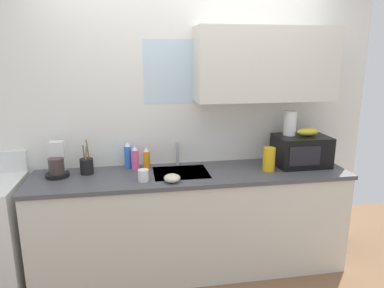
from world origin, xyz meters
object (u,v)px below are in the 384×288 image
at_px(banana_bunch, 308,132).
at_px(mug_white, 143,175).
at_px(microwave, 301,151).
at_px(dish_soap_bottle_blue, 128,156).
at_px(paper_towel_roll, 290,123).
at_px(dish_soap_bottle_pink, 135,159).
at_px(small_bowl, 172,178).
at_px(dish_soap_bottle_orange, 147,159).
at_px(coffee_maker, 57,163).
at_px(utensil_crock, 87,166).
at_px(cereal_canister, 269,159).

height_order(banana_bunch, mug_white, banana_bunch).
relative_size(microwave, dish_soap_bottle_blue, 1.98).
height_order(banana_bunch, paper_towel_roll, paper_towel_roll).
height_order(banana_bunch, dish_soap_bottle_pink, banana_bunch).
distance_m(mug_white, small_bowl, 0.23).
bearing_deg(banana_bunch, dish_soap_bottle_orange, 175.95).
xyz_separation_m(banana_bunch, small_bowl, (-1.24, -0.25, -0.27)).
xyz_separation_m(banana_bunch, coffee_maker, (-2.15, 0.06, -0.20)).
relative_size(paper_towel_roll, utensil_crock, 0.75).
bearing_deg(microwave, small_bowl, -168.24).
xyz_separation_m(dish_soap_bottle_pink, cereal_canister, (1.13, -0.22, 0.00)).
distance_m(cereal_canister, small_bowl, 0.87).
bearing_deg(mug_white, coffee_maker, 160.20).
xyz_separation_m(microwave, paper_towel_roll, (-0.10, 0.05, 0.24)).
xyz_separation_m(paper_towel_roll, small_bowl, (-1.09, -0.30, -0.35)).
bearing_deg(dish_soap_bottle_orange, dish_soap_bottle_blue, 156.55).
height_order(utensil_crock, small_bowl, utensil_crock).
distance_m(banana_bunch, cereal_canister, 0.45).
height_order(mug_white, utensil_crock, utensil_crock).
height_order(paper_towel_roll, utensil_crock, paper_towel_roll).
distance_m(banana_bunch, small_bowl, 1.30).
bearing_deg(banana_bunch, microwave, -178.23).
relative_size(dish_soap_bottle_orange, dish_soap_bottle_pink, 0.94).
relative_size(microwave, banana_bunch, 2.30).
bearing_deg(dish_soap_bottle_pink, banana_bunch, -4.32).
bearing_deg(paper_towel_roll, small_bowl, -164.66).
relative_size(banana_bunch, dish_soap_bottle_blue, 0.86).
bearing_deg(banana_bunch, paper_towel_roll, 161.57).
distance_m(coffee_maker, mug_white, 0.74).
bearing_deg(utensil_crock, dish_soap_bottle_pink, 6.44).
bearing_deg(dish_soap_bottle_blue, paper_towel_roll, -4.78).
xyz_separation_m(banana_bunch, cereal_canister, (-0.39, -0.10, -0.20)).
height_order(cereal_canister, small_bowl, cereal_canister).
bearing_deg(microwave, dish_soap_bottle_blue, 173.62).
height_order(paper_towel_roll, mug_white, paper_towel_roll).
distance_m(dish_soap_bottle_pink, mug_white, 0.31).
height_order(coffee_maker, cereal_canister, coffee_maker).
bearing_deg(dish_soap_bottle_pink, mug_white, -79.12).
height_order(coffee_maker, utensil_crock, utensil_crock).
relative_size(coffee_maker, utensil_crock, 0.96).
xyz_separation_m(paper_towel_roll, dish_soap_bottle_orange, (-1.27, 0.05, -0.29)).
xyz_separation_m(microwave, dish_soap_bottle_blue, (-1.53, 0.17, -0.03)).
xyz_separation_m(coffee_maker, dish_soap_bottle_pink, (0.63, 0.06, -0.01)).
xyz_separation_m(banana_bunch, dish_soap_bottle_pink, (-1.52, 0.12, -0.21)).
relative_size(cereal_canister, mug_white, 2.13).
bearing_deg(mug_white, microwave, 7.60).
bearing_deg(dish_soap_bottle_orange, microwave, -4.27).
bearing_deg(mug_white, small_bowl, -15.26).
bearing_deg(banana_bunch, coffee_maker, 178.45).
distance_m(coffee_maker, dish_soap_bottle_orange, 0.73).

